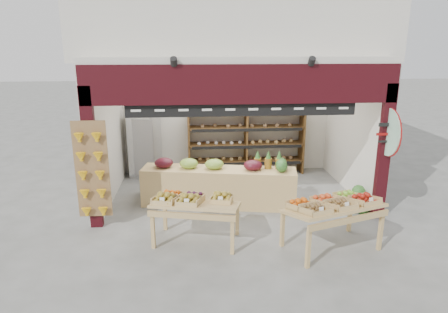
% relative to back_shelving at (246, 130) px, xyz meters
% --- Properties ---
extents(ground, '(60.00, 60.00, 0.00)m').
position_rel_back_shelving_xyz_m(ground, '(-0.48, -1.95, -1.16)').
color(ground, slate).
rests_on(ground, ground).
extents(shop_structure, '(6.36, 5.12, 5.40)m').
position_rel_back_shelving_xyz_m(shop_structure, '(-0.48, -0.34, 2.76)').
color(shop_structure, beige).
rests_on(shop_structure, ground).
extents(banana_board, '(0.60, 0.15, 1.80)m').
position_rel_back_shelving_xyz_m(banana_board, '(-3.21, -3.12, -0.04)').
color(banana_board, olive).
rests_on(banana_board, ground).
extents(gift_sign, '(0.04, 0.93, 0.92)m').
position_rel_back_shelving_xyz_m(gift_sign, '(2.27, -3.10, 0.59)').
color(gift_sign, '#ACD8BE').
rests_on(gift_sign, ground).
extents(back_shelving, '(3.04, 0.50, 1.87)m').
position_rel_back_shelving_xyz_m(back_shelving, '(0.00, 0.00, 0.00)').
color(back_shelving, brown).
rests_on(back_shelving, ground).
extents(refrigerator, '(0.82, 0.82, 1.67)m').
position_rel_back_shelving_xyz_m(refrigerator, '(-2.62, -0.08, -0.33)').
color(refrigerator, silver).
rests_on(refrigerator, ground).
extents(cardboard_stack, '(0.99, 0.81, 0.60)m').
position_rel_back_shelving_xyz_m(cardboard_stack, '(-2.13, -1.27, -0.94)').
color(cardboard_stack, silver).
rests_on(cardboard_stack, ground).
extents(mid_counter, '(3.30, 1.18, 1.03)m').
position_rel_back_shelving_xyz_m(mid_counter, '(-0.87, -2.15, -0.72)').
color(mid_counter, tan).
rests_on(mid_counter, ground).
extents(display_table_left, '(1.61, 1.12, 0.95)m').
position_rel_back_shelving_xyz_m(display_table_left, '(-1.45, -3.71, -0.43)').
color(display_table_left, tan).
rests_on(display_table_left, ground).
extents(display_table_right, '(1.75, 1.32, 1.00)m').
position_rel_back_shelving_xyz_m(display_table_right, '(0.89, -4.18, -0.38)').
color(display_table_right, tan).
rests_on(display_table_right, ground).
extents(watermelon_pile, '(0.68, 0.68, 0.53)m').
position_rel_back_shelving_xyz_m(watermelon_pile, '(1.98, -2.65, -0.99)').
color(watermelon_pile, '#194517').
rests_on(watermelon_pile, ground).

